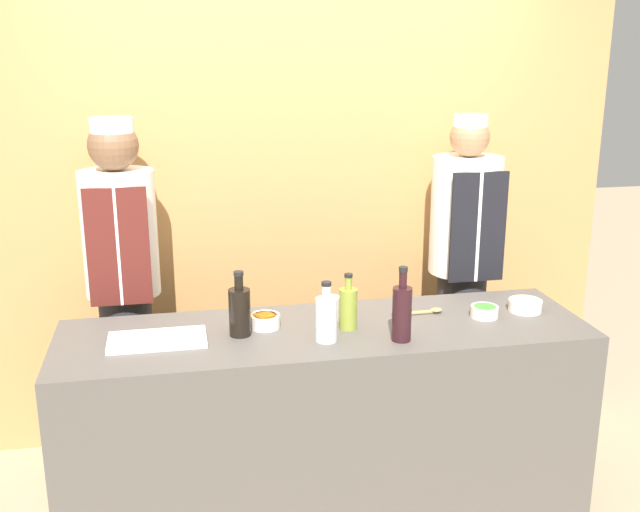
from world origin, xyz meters
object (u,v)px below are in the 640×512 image
at_px(bottle_clear, 326,318).
at_px(bottle_wine, 402,312).
at_px(chef_right, 463,269).
at_px(wooden_spoon, 423,312).
at_px(sauce_bowl_green, 484,311).
at_px(bottle_oil, 348,307).
at_px(cup_cream, 331,308).
at_px(cutting_board, 157,340).
at_px(chef_left, 124,286).
at_px(bottle_soy, 240,310).
at_px(sauce_bowl_orange, 265,320).
at_px(sauce_bowl_white, 525,305).

bearing_deg(bottle_clear, bottle_wine, -10.43).
bearing_deg(chef_right, wooden_spoon, -126.68).
bearing_deg(wooden_spoon, sauce_bowl_green, -18.76).
xyz_separation_m(bottle_oil, wooden_spoon, (0.37, 0.10, -0.08)).
bearing_deg(wooden_spoon, cup_cream, 176.77).
height_order(cutting_board, chef_left, chef_left).
bearing_deg(bottle_oil, chef_left, 146.06).
relative_size(sauce_bowl_green, chef_right, 0.07).
height_order(bottle_soy, chef_left, chef_left).
distance_m(sauce_bowl_green, chef_left, 1.67).
distance_m(cutting_board, bottle_wine, 0.98).
relative_size(bottle_soy, bottle_wine, 0.88).
height_order(cutting_board, bottle_oil, bottle_oil).
relative_size(cup_cream, wooden_spoon, 0.44).
bearing_deg(bottle_clear, cup_cream, 73.91).
height_order(cup_cream, chef_right, chef_right).
height_order(sauce_bowl_green, bottle_wine, bottle_wine).
distance_m(bottle_soy, bottle_wine, 0.66).
xyz_separation_m(cutting_board, bottle_clear, (0.67, -0.12, 0.09)).
bearing_deg(sauce_bowl_green, sauce_bowl_orange, 176.38).
distance_m(bottle_clear, chef_left, 1.11).
xyz_separation_m(bottle_oil, chef_left, (-0.94, 0.63, -0.05)).
bearing_deg(bottle_clear, bottle_oil, 43.81).
height_order(sauce_bowl_orange, wooden_spoon, sauce_bowl_orange).
height_order(bottle_soy, chef_right, chef_right).
xyz_separation_m(sauce_bowl_green, bottle_oil, (-0.61, -0.02, 0.07)).
relative_size(cutting_board, bottle_clear, 1.56).
relative_size(bottle_oil, bottle_wine, 0.78).
bearing_deg(bottle_soy, chef_right, 26.91).
bearing_deg(sauce_bowl_green, chef_right, 76.67).
bearing_deg(chef_right, cutting_board, -157.80).
distance_m(cup_cream, chef_right, 0.95).
bearing_deg(bottle_oil, bottle_clear, -136.19).
bearing_deg(chef_left, wooden_spoon, -22.09).
distance_m(bottle_wine, chef_right, 0.99).
height_order(bottle_clear, chef_right, chef_right).
xyz_separation_m(bottle_soy, bottle_clear, (0.33, -0.13, -0.01)).
xyz_separation_m(bottle_wine, cup_cream, (-0.23, 0.29, -0.07)).
relative_size(sauce_bowl_white, sauce_bowl_green, 1.23).
relative_size(wooden_spoon, chef_right, 0.13).
bearing_deg(cup_cream, chef_left, 150.43).
relative_size(bottle_soy, cup_cream, 2.69).
xyz_separation_m(sauce_bowl_white, wooden_spoon, (-0.46, 0.05, -0.02)).
relative_size(sauce_bowl_orange, bottle_oil, 0.52).
xyz_separation_m(sauce_bowl_white, chef_left, (-1.76, 0.58, 0.02)).
distance_m(sauce_bowl_green, bottle_soy, 1.07).
bearing_deg(sauce_bowl_orange, sauce_bowl_white, -1.30).
height_order(sauce_bowl_green, bottle_clear, bottle_clear).
bearing_deg(wooden_spoon, bottle_clear, -155.99).
bearing_deg(cutting_board, wooden_spoon, 4.93).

